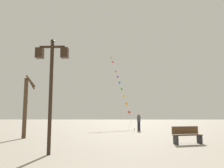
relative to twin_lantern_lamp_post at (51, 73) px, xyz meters
The scene contains 6 objects.
ground_plane 13.86m from the twin_lantern_lamp_post, 82.20° to the left, with size 160.00×160.00×0.00m, color gray.
twin_lantern_lamp_post is the anchor object (origin of this frame).
kite_train 22.79m from the twin_lantern_lamp_post, 83.21° to the left, with size 3.03×13.66×11.24m.
kite_flyer 15.44m from the twin_lantern_lamp_post, 72.75° to the left, with size 0.32×0.63×1.71m.
bare_tree 7.34m from the twin_lantern_lamp_post, 119.08° to the left, with size 1.10×1.45×4.15m.
park_bench 7.65m from the twin_lantern_lamp_post, 31.01° to the left, with size 1.66×0.95×0.89m.
Camera 1 is at (0.82, -2.26, 1.42)m, focal length 37.52 mm.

